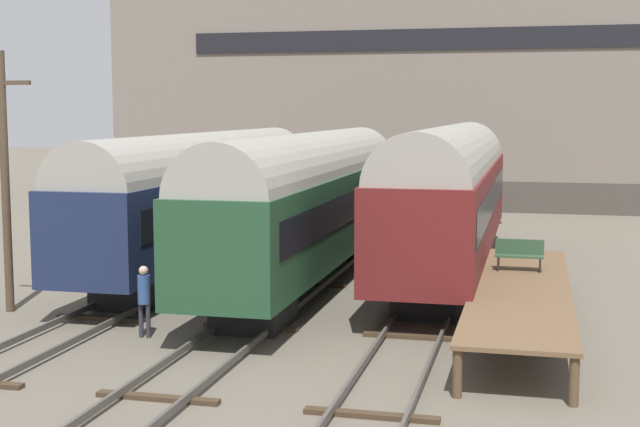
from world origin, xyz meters
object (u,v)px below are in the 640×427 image
at_px(train_car_maroon, 449,190).
at_px(bench, 519,254).
at_px(train_car_navy, 205,191).
at_px(person_worker, 144,294).
at_px(train_car_green, 309,198).
at_px(utility_pole, 5,177).

distance_m(train_car_maroon, bench, 5.53).
relative_size(train_car_navy, person_worker, 9.95).
relative_size(train_car_green, person_worker, 9.89).
bearing_deg(bench, utility_pole, -164.36).
height_order(train_car_maroon, train_car_green, train_car_maroon).
height_order(bench, utility_pole, utility_pole).
height_order(train_car_navy, person_worker, train_car_navy).
relative_size(train_car_navy, utility_pole, 2.48).
distance_m(train_car_green, utility_pole, 9.52).
height_order(train_car_green, bench, train_car_green).
bearing_deg(person_worker, train_car_navy, 101.74).
bearing_deg(train_car_green, person_worker, -106.85).
xyz_separation_m(train_car_maroon, train_car_green, (-4.34, -2.80, -0.10)).
bearing_deg(train_car_maroon, train_car_navy, -173.54).
bearing_deg(utility_pole, train_car_green, 38.64).
xyz_separation_m(train_car_maroon, person_worker, (-6.69, -10.56, -1.86)).
distance_m(train_car_maroon, person_worker, 12.64).
bearing_deg(train_car_navy, bench, -18.51).
height_order(train_car_green, person_worker, train_car_green).
bearing_deg(utility_pole, bench, 15.64).
xyz_separation_m(bench, person_worker, (-9.20, -5.83, -0.46)).
xyz_separation_m(train_car_navy, train_car_green, (4.34, -1.82, 0.04)).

